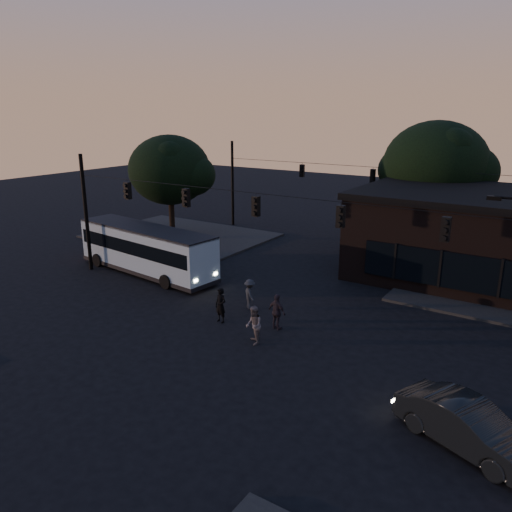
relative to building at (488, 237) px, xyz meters
The scene contains 13 objects.
ground 18.53m from the building, 119.40° to the right, with size 120.00×120.00×0.00m, color black.
sidewalk_far_left 23.23m from the building, behind, with size 14.00×10.00×0.15m, color black.
building is the anchor object (origin of this frame).
tree_behind 8.57m from the building, 129.68° to the left, with size 7.60×7.60×9.43m.
tree_left 23.37m from the building, behind, with size 6.40×6.40×8.30m.
signal_rig_near 15.08m from the building, 126.93° to the right, with size 26.24×0.30×7.50m.
signal_rig_far 9.97m from the building, 155.90° to the left, with size 26.24×0.30×7.50m.
bus 21.15m from the building, 150.19° to the right, with size 10.93×3.63×3.02m.
car 17.84m from the building, 81.99° to the right, with size 1.60×4.59×1.51m, color black.
pedestrian_a 17.20m from the building, 124.54° to the right, with size 0.64×0.42×1.76m, color black.
pedestrian_b 16.82m from the building, 114.83° to the right, with size 0.86×0.67×1.77m, color #554D4D.
pedestrian_c 15.10m from the building, 117.60° to the right, with size 1.04×0.43×1.77m, color black.
pedestrian_d 15.29m from the building, 128.64° to the right, with size 1.04×0.60×1.61m, color black.
Camera 1 is at (13.26, -16.24, 10.10)m, focal length 35.00 mm.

